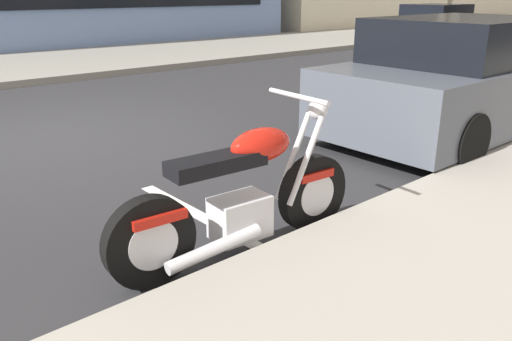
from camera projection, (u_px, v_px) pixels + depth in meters
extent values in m
plane|color=#28282B|center=(55.00, 138.00, 6.57)|extent=(260.00, 260.00, 0.00)
cube|color=gray|center=(315.00, 40.00, 18.63)|extent=(120.00, 5.00, 0.14)
cube|color=silver|center=(216.00, 224.00, 4.15)|extent=(0.12, 2.20, 0.01)
cylinder|color=black|center=(313.00, 193.00, 3.98)|extent=(0.62, 0.16, 0.61)
cylinder|color=silver|center=(313.00, 193.00, 3.98)|extent=(0.34, 0.15, 0.33)
cylinder|color=black|center=(150.00, 242.00, 3.21)|extent=(0.62, 0.16, 0.61)
cylinder|color=silver|center=(150.00, 242.00, 3.21)|extent=(0.34, 0.15, 0.33)
cube|color=silver|center=(240.00, 217.00, 3.60)|extent=(0.42, 0.29, 0.30)
cube|color=black|center=(217.00, 163.00, 3.35)|extent=(0.70, 0.28, 0.10)
ellipsoid|color=#B7190F|center=(261.00, 145.00, 3.54)|extent=(0.50, 0.28, 0.24)
cube|color=#B7190F|center=(155.00, 216.00, 3.18)|extent=(0.37, 0.21, 0.06)
cube|color=#B7190F|center=(312.00, 173.00, 3.91)|extent=(0.33, 0.19, 0.06)
cylinder|color=silver|center=(293.00, 156.00, 3.85)|extent=(0.34, 0.07, 0.65)
cylinder|color=silver|center=(306.00, 160.00, 3.74)|extent=(0.34, 0.07, 0.65)
cylinder|color=silver|center=(298.00, 96.00, 3.62)|extent=(0.09, 0.62, 0.04)
sphere|color=silver|center=(318.00, 109.00, 3.77)|extent=(0.15, 0.15, 0.15)
cylinder|color=silver|center=(215.00, 248.00, 3.36)|extent=(0.71, 0.15, 0.16)
cube|color=#4C515B|center=(463.00, 91.00, 6.68)|extent=(4.26, 1.84, 0.78)
cube|color=black|center=(465.00, 40.00, 6.38)|extent=(2.31, 1.68, 0.53)
cylinder|color=black|center=(457.00, 88.00, 8.21)|extent=(0.62, 0.23, 0.62)
cylinder|color=black|center=(344.00, 114.00, 6.48)|extent=(0.62, 0.23, 0.62)
cylinder|color=black|center=(466.00, 141.00, 5.31)|extent=(0.62, 0.23, 0.62)
cube|color=gray|center=(431.00, 29.00, 17.69)|extent=(4.13, 1.92, 0.68)
cube|color=black|center=(436.00, 11.00, 17.62)|extent=(1.98, 1.73, 0.48)
cylinder|color=black|center=(430.00, 39.00, 16.33)|extent=(0.62, 0.23, 0.62)
cylinder|color=black|center=(387.00, 36.00, 17.54)|extent=(0.62, 0.23, 0.62)
cylinder|color=black|center=(473.00, 34.00, 17.97)|extent=(0.62, 0.23, 0.62)
cylinder|color=black|center=(431.00, 32.00, 19.18)|extent=(0.62, 0.23, 0.62)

